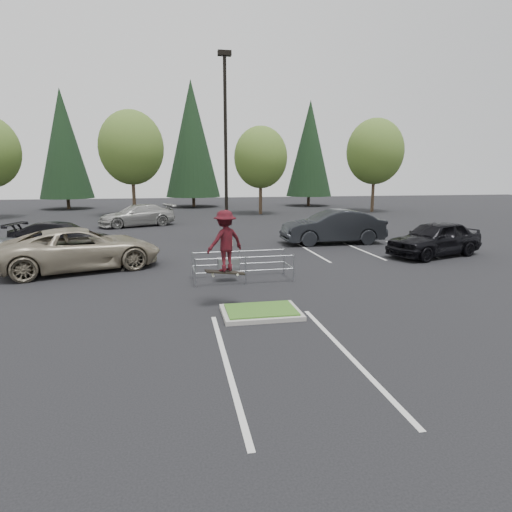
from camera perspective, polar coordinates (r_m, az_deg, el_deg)
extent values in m
plane|color=black|center=(12.27, 0.66, -7.78)|extent=(120.00, 120.00, 0.00)
cube|color=gray|center=(12.25, 0.66, -7.51)|extent=(2.20, 1.60, 0.12)
cube|color=#29571B|center=(12.23, 0.66, -7.18)|extent=(1.95, 1.35, 0.05)
cube|color=beige|center=(20.88, -16.61, -0.37)|extent=(0.12, 5.20, 0.01)
cube|color=beige|center=(21.33, -23.84, -0.62)|extent=(0.12, 5.20, 0.01)
cube|color=beige|center=(22.11, -30.67, -0.85)|extent=(0.12, 5.20, 0.01)
cube|color=beige|center=(21.85, 7.55, 0.49)|extent=(0.12, 5.20, 0.01)
cube|color=beige|center=(22.84, 13.99, 0.71)|extent=(0.12, 5.20, 0.01)
cube|color=beige|center=(24.09, 19.84, 0.90)|extent=(0.12, 5.20, 0.01)
cube|color=beige|center=(9.32, -3.96, -14.08)|extent=(0.12, 6.00, 0.01)
cube|color=beige|center=(9.97, 12.03, -12.58)|extent=(0.12, 6.00, 0.01)
cube|color=gray|center=(23.86, -3.90, 1.80)|extent=(0.60, 0.60, 0.30)
cylinder|color=black|center=(23.58, -4.05, 13.52)|extent=(0.18, 0.18, 10.00)
cube|color=black|center=(24.32, -4.23, 25.37)|extent=(0.70, 0.35, 0.25)
cylinder|color=#38281C|center=(42.11, -15.96, 7.57)|extent=(0.32, 0.32, 3.50)
ellipsoid|color=#3F6826|center=(42.11, -16.29, 13.70)|extent=(5.89, 5.89, 6.77)
sphere|color=#3F6826|center=(41.73, -15.43, 12.76)|extent=(3.68, 3.68, 3.68)
sphere|color=#3F6826|center=(42.53, -16.89, 12.89)|extent=(4.05, 4.05, 4.05)
cylinder|color=#38281C|center=(42.09, 0.61, 7.68)|extent=(0.32, 0.32, 3.04)
ellipsoid|color=#3F6826|center=(42.04, 0.62, 13.02)|extent=(5.12, 5.12, 5.89)
sphere|color=#3F6826|center=(41.86, 1.52, 12.15)|extent=(3.20, 3.20, 3.20)
sphere|color=#3F6826|center=(42.33, -0.17, 12.35)|extent=(3.52, 3.52, 3.52)
cylinder|color=#38281C|center=(46.43, 15.30, 7.84)|extent=(0.32, 0.32, 3.42)
ellipsoid|color=#3F6826|center=(46.43, 15.58, 13.27)|extent=(5.76, 5.76, 6.62)
sphere|color=#3F6826|center=(46.40, 16.38, 12.34)|extent=(3.60, 3.60, 3.60)
sphere|color=#3F6826|center=(46.55, 14.76, 12.64)|extent=(3.96, 3.96, 3.96)
cylinder|color=#38281C|center=(52.80, -23.73, 6.43)|extent=(0.36, 0.36, 1.20)
cone|color=black|center=(52.79, -24.29, 13.47)|extent=(5.72, 5.72, 11.80)
cylinder|color=#38281C|center=(52.05, -8.31, 7.18)|extent=(0.36, 0.36, 1.20)
cone|color=black|center=(52.09, -8.53, 15.16)|extent=(6.38, 6.38, 13.30)
cylinder|color=#38281C|center=(53.54, 7.01, 7.32)|extent=(0.36, 0.36, 1.20)
cone|color=black|center=(53.52, 7.17, 14.01)|extent=(5.50, 5.50, 11.30)
cylinder|color=gray|center=(15.11, -8.09, -2.25)|extent=(0.05, 0.05, 1.03)
cylinder|color=gray|center=(16.34, -8.45, -1.26)|extent=(0.05, 0.05, 1.03)
cylinder|color=gray|center=(15.35, -1.38, -1.93)|extent=(0.05, 0.05, 1.03)
cylinder|color=gray|center=(16.55, -2.23, -0.98)|extent=(0.05, 0.05, 1.03)
cylinder|color=gray|center=(15.79, 5.04, -1.61)|extent=(0.05, 0.05, 1.03)
cylinder|color=gray|center=(16.96, 3.76, -0.71)|extent=(0.05, 0.05, 1.03)
cylinder|color=gray|center=(15.35, -1.38, -2.01)|extent=(3.60, 0.16, 0.04)
cylinder|color=gray|center=(15.25, -1.39, -0.20)|extent=(3.60, 0.16, 0.04)
cylinder|color=gray|center=(16.56, -2.23, -1.06)|extent=(3.60, 0.16, 0.04)
cylinder|color=gray|center=(16.46, -2.24, 0.63)|extent=(3.60, 0.16, 0.04)
cube|color=gray|center=(15.83, -3.74, -1.07)|extent=(0.78, 0.49, 0.43)
cube|color=black|center=(12.80, -4.16, -2.17)|extent=(1.20, 0.44, 0.19)
cylinder|color=beige|center=(12.67, -5.72, -2.65)|extent=(0.07, 0.04, 0.07)
cylinder|color=beige|center=(12.90, -5.81, -2.40)|extent=(0.07, 0.04, 0.07)
cylinder|color=beige|center=(12.75, -2.48, -2.51)|extent=(0.07, 0.04, 0.07)
cylinder|color=beige|center=(12.98, -2.63, -2.27)|extent=(0.07, 0.04, 0.07)
imported|color=maroon|center=(12.62, -4.22, 2.04)|extent=(1.34, 1.12, 1.80)
imported|color=gray|center=(19.04, -22.43, 0.86)|extent=(6.90, 4.76, 1.75)
imported|color=black|center=(23.80, -24.54, 2.29)|extent=(5.60, 3.34, 1.52)
imported|color=black|center=(24.71, 10.20, 3.85)|extent=(5.80, 2.06, 1.91)
imported|color=black|center=(22.35, 22.79, 2.17)|extent=(5.40, 3.49, 1.71)
imported|color=#9E9E99|center=(33.64, -15.41, 5.25)|extent=(6.08, 4.26, 1.64)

